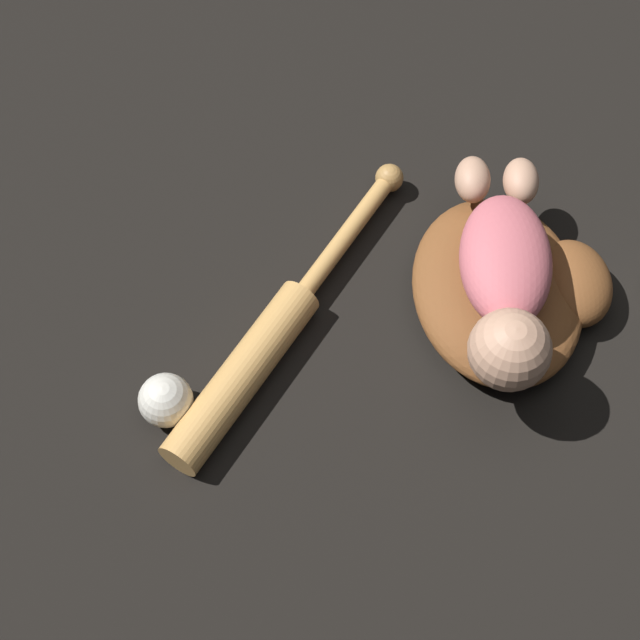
{
  "coord_description": "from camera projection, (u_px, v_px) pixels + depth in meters",
  "views": [
    {
      "loc": [
        0.72,
        -0.09,
        1.25
      ],
      "look_at": [
        0.06,
        -0.22,
        0.06
      ],
      "focal_mm": 60.0,
      "sensor_mm": 36.0,
      "label": 1
    }
  ],
  "objects": [
    {
      "name": "baseball_glove",
      "position": [
        508.0,
        289.0,
        1.42
      ],
      "size": [
        0.35,
        0.32,
        0.07
      ],
      "color": "brown",
      "rests_on": "ground"
    },
    {
      "name": "baseball",
      "position": [
        166.0,
        400.0,
        1.34
      ],
      "size": [
        0.07,
        0.07,
        0.07
      ],
      "color": "silver",
      "rests_on": "ground"
    },
    {
      "name": "baseball_bat",
      "position": [
        266.0,
        343.0,
        1.39
      ],
      "size": [
        0.51,
        0.23,
        0.06
      ],
      "color": "tan",
      "rests_on": "ground"
    },
    {
      "name": "baby_figure",
      "position": [
        504.0,
        280.0,
        1.34
      ],
      "size": [
        0.36,
        0.16,
        0.1
      ],
      "color": "#D16670",
      "rests_on": "baseball_glove"
    },
    {
      "name": "ground_plane",
      "position": [
        489.0,
        333.0,
        1.43
      ],
      "size": [
        6.0,
        6.0,
        0.0
      ],
      "primitive_type": "plane",
      "color": "black"
    }
  ]
}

